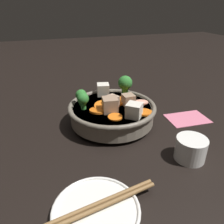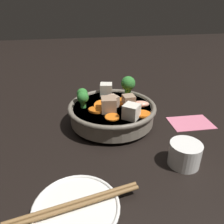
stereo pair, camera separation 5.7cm
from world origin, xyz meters
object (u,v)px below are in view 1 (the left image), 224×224
(tea_cup, at_px, (191,149))
(chopsticks_pair, at_px, (96,207))
(stirfry_bowl, at_px, (112,110))
(side_saucer, at_px, (96,211))

(tea_cup, bearing_deg, chopsticks_pair, 17.46)
(stirfry_bowl, xyz_separation_m, side_saucer, (0.11, 0.26, -0.03))
(stirfry_bowl, height_order, chopsticks_pair, stirfry_bowl)
(chopsticks_pair, bearing_deg, side_saucer, 0.00)
(stirfry_bowl, relative_size, side_saucer, 1.65)
(tea_cup, distance_m, chopsticks_pair, 0.23)
(side_saucer, distance_m, tea_cup, 0.23)
(stirfry_bowl, distance_m, side_saucer, 0.28)
(stirfry_bowl, relative_size, tea_cup, 3.63)
(tea_cup, height_order, chopsticks_pair, tea_cup)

